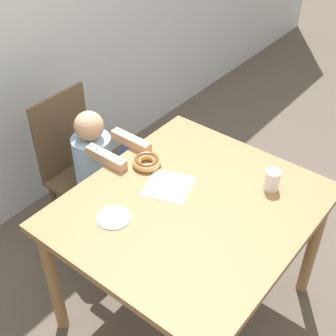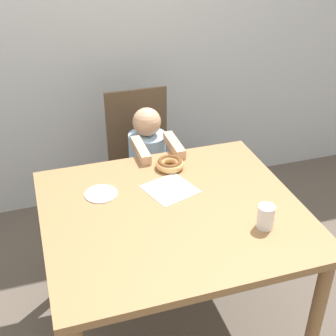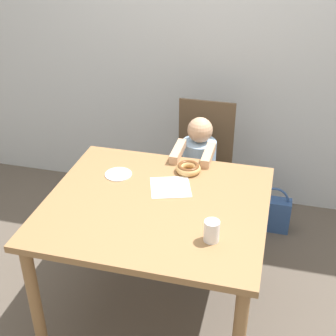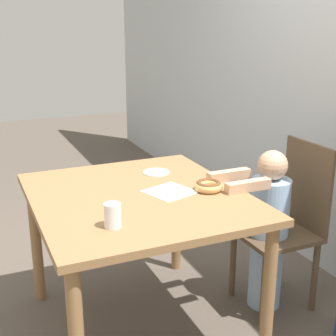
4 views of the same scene
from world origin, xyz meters
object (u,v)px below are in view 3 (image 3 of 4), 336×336
(child_figure, at_px, (198,180))
(cup, at_px, (212,231))
(chair, at_px, (202,171))
(handbag, at_px, (272,213))
(donut, at_px, (188,168))

(child_figure, xyz_separation_m, cup, (0.24, -0.94, 0.33))
(chair, relative_size, handbag, 2.67)
(handbag, relative_size, cup, 3.41)
(chair, relative_size, child_figure, 1.02)
(child_figure, relative_size, cup, 8.94)
(handbag, bearing_deg, chair, -168.24)
(donut, height_order, handbag, donut)
(donut, height_order, cup, cup)
(donut, bearing_deg, cup, -68.01)
(child_figure, height_order, handbag, child_figure)
(child_figure, height_order, donut, child_figure)
(cup, bearing_deg, child_figure, 104.17)
(handbag, distance_m, cup, 1.37)
(chair, xyz_separation_m, handbag, (0.50, 0.11, -0.33))
(donut, xyz_separation_m, cup, (0.23, -0.56, 0.03))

